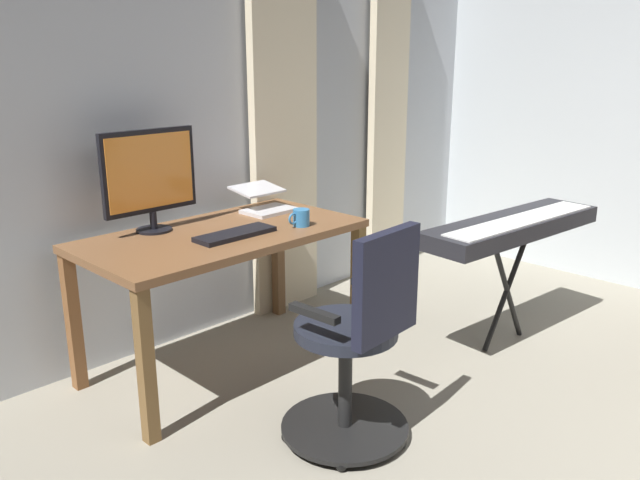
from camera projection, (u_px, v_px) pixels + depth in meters
back_room_partition at (212, 112)px, 3.72m from camera, size 4.92×0.10×2.58m
curtain_left_panel at (388, 113)px, 4.69m from camera, size 0.38×0.06×2.38m
curtain_right_panel at (284, 124)px, 3.98m from camera, size 0.52×0.06×2.38m
desk at (223, 249)px, 3.30m from camera, size 1.42×0.75×0.75m
office_chair at (357, 346)px, 2.68m from camera, size 0.56×0.56×0.97m
computer_monitor at (150, 175)px, 3.20m from camera, size 0.51×0.18×0.51m
computer_keyboard at (235, 234)px, 3.18m from camera, size 0.42×0.14×0.02m
laptop at (265, 202)px, 3.67m from camera, size 0.28×0.31×0.14m
mug_coffee at (300, 218)px, 3.36m from camera, size 0.13×0.09×0.09m
piano_keyboard at (513, 228)px, 3.55m from camera, size 1.27×0.43×0.76m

